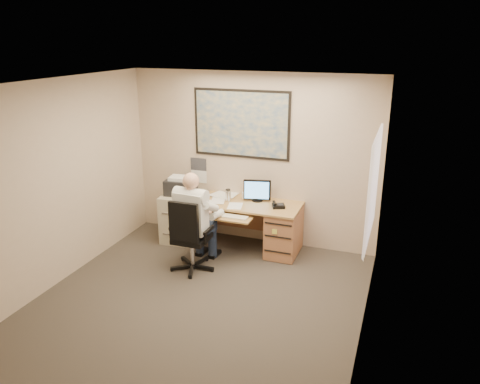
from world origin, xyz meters
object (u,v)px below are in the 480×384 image
(office_chair, at_px, (191,250))
(person, at_px, (192,222))
(filing_cabinet, at_px, (182,212))
(desk, at_px, (270,224))

(office_chair, distance_m, person, 0.41)
(filing_cabinet, bearing_deg, office_chair, -63.18)
(desk, height_order, person, person)
(office_chair, height_order, person, person)
(office_chair, bearing_deg, person, 89.33)
(person, bearing_deg, office_chair, -86.52)
(person, bearing_deg, filing_cabinet, 128.88)
(office_chair, bearing_deg, desk, 48.72)
(filing_cabinet, bearing_deg, desk, -4.05)
(filing_cabinet, relative_size, person, 0.75)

